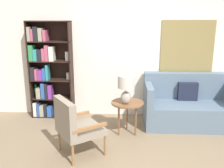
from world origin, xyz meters
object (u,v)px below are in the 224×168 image
Objects in this scene: side_table at (127,105)px; table_lamp at (126,87)px; bookshelf at (46,70)px; couch at (188,106)px; armchair at (74,124)px.

side_table is 1.20× the size of table_lamp.
table_lamp is at bearing -27.36° from bookshelf.
bookshelf is at bearing 174.89° from couch.
table_lamp reaches higher than side_table.
side_table is 0.36m from table_lamp.
couch is at bearing 33.03° from armchair.
bookshelf is 1.75m from table_lamp.
table_lamp is (0.73, 0.67, 0.37)m from armchair.
armchair reaches higher than side_table.
armchair is 1.82× the size of table_lamp.
bookshelf is 1.80m from side_table.
side_table is at bearing 44.62° from armchair.
side_table is at bearing -24.51° from bookshelf.
couch is at bearing 25.71° from table_lamp.
side_table is (-1.13, -0.48, 0.16)m from couch.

